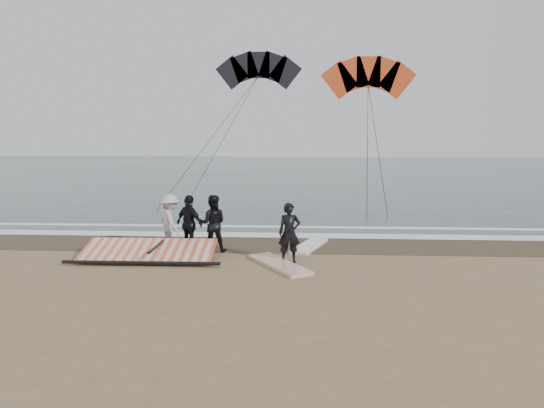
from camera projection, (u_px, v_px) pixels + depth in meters
The scene contains 12 objects.
ground at pixel (252, 282), 13.63m from camera, with size 120.00×120.00×0.00m, color #8C704C.
sea at pixel (288, 173), 46.24m from camera, with size 120.00×54.00×0.02m, color #233838.
wet_sand at pixel (265, 244), 18.08m from camera, with size 120.00×2.80×0.01m, color #4C3D2B.
foam_near at pixel (267, 235), 19.46m from camera, with size 120.00×0.90×0.01m, color white.
foam_far at pixel (270, 227), 21.14m from camera, with size 120.00×0.45×0.01m, color white.
man_main at pixel (289, 233), 15.49m from camera, with size 0.65×0.42×1.77m, color black.
board_white at pixel (279, 265), 15.16m from camera, with size 0.73×2.60×0.10m, color silver.
board_cream at pixel (309, 246), 17.60m from camera, with size 0.61×2.30×0.10m, color white.
trio_cluster at pixel (189, 223), 16.90m from camera, with size 2.49×1.47×1.85m.
sail_rig at pixel (148, 252), 16.03m from camera, with size 4.59×1.98×0.51m.
kite_red at pixel (368, 80), 34.66m from camera, with size 6.79×6.62×14.71m.
kite_dark at pixel (258, 73), 40.96m from camera, with size 7.48×8.77×19.35m.
Camera 1 is at (1.27, -13.16, 3.92)m, focal length 35.00 mm.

